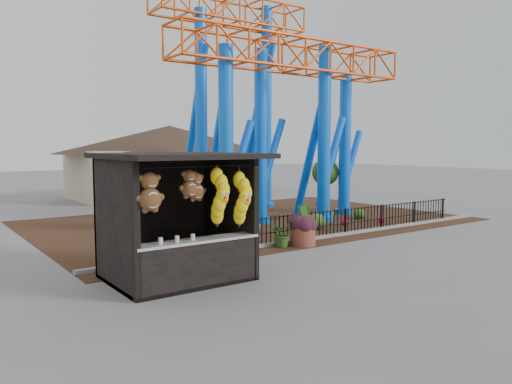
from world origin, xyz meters
TOP-DOWN VIEW (x-y plane):
  - ground at (0.00, 0.00)m, footprint 120.00×120.00m
  - mulch_bed at (4.00, 8.00)m, footprint 18.00×12.00m
  - curb at (4.00, 3.00)m, footprint 18.00×0.18m
  - prize_booth at (-3.02, 0.91)m, footprint 3.50×3.40m
  - picket_fence at (4.90, 3.00)m, footprint 12.20×0.06m
  - roller_coaster at (5.12, 8.23)m, footprint 11.00×6.37m
  - terracotta_planter at (2.25, 2.46)m, footprint 1.07×1.07m
  - planter_foliage at (2.25, 2.46)m, footprint 0.70×0.70m
  - potted_plant at (1.54, 2.69)m, footprint 0.94×0.86m
  - landscaping at (4.19, 5.69)m, footprint 7.67×3.03m
  - pavilion at (6.00, 20.00)m, footprint 15.00×15.00m

SIDE VIEW (x-z plane):
  - ground at x=0.00m, z-range 0.00..0.00m
  - mulch_bed at x=4.00m, z-range 0.00..0.02m
  - curb at x=4.00m, z-range 0.00..0.12m
  - terracotta_planter at x=2.25m, z-range 0.00..0.63m
  - landscaping at x=4.19m, z-range -0.05..0.68m
  - potted_plant at x=1.54m, z-range 0.00..0.89m
  - picket_fence at x=4.90m, z-range 0.00..1.00m
  - planter_foliage at x=2.25m, z-range 0.63..1.27m
  - prize_booth at x=-3.02m, z-range -0.03..3.09m
  - pavilion at x=6.00m, z-range 0.67..5.47m
  - roller_coaster at x=5.12m, z-range 1.03..11.85m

